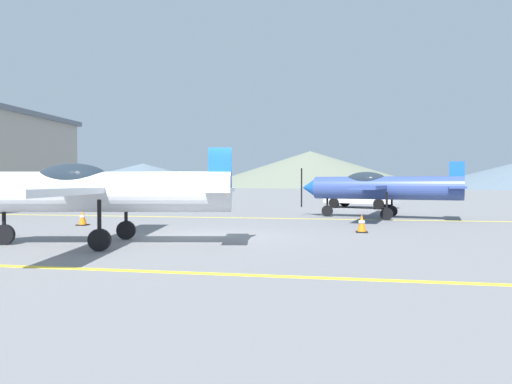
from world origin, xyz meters
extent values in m
plane|color=slate|center=(0.00, 0.00, 0.00)|extent=(400.00, 400.00, 0.00)
cube|color=yellow|center=(0.00, -4.35, 0.01)|extent=(80.00, 0.16, 0.01)
cube|color=yellow|center=(0.00, 7.37, 0.01)|extent=(80.00, 0.16, 0.01)
cylinder|color=silver|center=(-2.22, -1.43, 1.35)|extent=(6.42, 2.13, 1.03)
ellipsoid|color=#1E2833|center=(-3.04, -1.57, 1.66)|extent=(1.98, 1.15, 0.84)
cube|color=silver|center=(-2.58, -1.49, 1.40)|extent=(2.45, 8.26, 0.15)
cube|color=silver|center=(0.63, -0.92, 1.40)|extent=(1.07, 2.50, 0.09)
cube|color=blue|center=(0.63, -0.92, 1.91)|extent=(0.60, 0.21, 1.12)
cylinder|color=black|center=(-4.79, -1.89, 0.73)|extent=(0.09, 0.09, 0.94)
cylinder|color=black|center=(-4.79, -1.89, 0.26)|extent=(0.53, 0.20, 0.52)
cylinder|color=black|center=(-2.21, -0.38, 0.73)|extent=(0.09, 0.09, 0.94)
cylinder|color=black|center=(-2.21, -0.38, 0.26)|extent=(0.53, 0.20, 0.52)
cylinder|color=black|center=(-1.85, -2.40, 0.73)|extent=(0.09, 0.09, 0.94)
cylinder|color=black|center=(-1.85, -2.40, 0.26)|extent=(0.53, 0.20, 0.52)
cylinder|color=#33478C|center=(5.78, 8.27, 1.35)|extent=(6.41, 2.45, 1.03)
cone|color=blue|center=(2.38, 9.07, 1.35)|extent=(0.84, 1.00, 0.87)
cube|color=black|center=(2.01, 9.16, 1.35)|extent=(0.06, 0.12, 1.86)
ellipsoid|color=#1E2833|center=(4.96, 8.46, 1.66)|extent=(2.01, 1.25, 0.84)
cube|color=#33478C|center=(5.42, 8.35, 1.40)|extent=(2.88, 8.22, 0.15)
cube|color=#33478C|center=(8.59, 7.60, 1.40)|extent=(1.19, 2.51, 0.09)
cube|color=blue|center=(8.59, 7.60, 1.91)|extent=(0.60, 0.24, 1.12)
cylinder|color=black|center=(3.24, 8.87, 0.73)|extent=(0.09, 0.09, 0.94)
cylinder|color=black|center=(3.24, 8.87, 0.26)|extent=(0.53, 0.23, 0.52)
cylinder|color=black|center=(6.20, 9.22, 0.73)|extent=(0.09, 0.09, 0.94)
cylinder|color=black|center=(6.20, 9.22, 0.26)|extent=(0.53, 0.23, 0.52)
cylinder|color=black|center=(5.72, 7.23, 0.73)|extent=(0.09, 0.09, 0.94)
cylinder|color=black|center=(5.72, 7.23, 0.26)|extent=(0.53, 0.23, 0.52)
cube|color=white|center=(5.26, 16.19, 0.70)|extent=(4.66, 3.36, 0.75)
cube|color=black|center=(5.40, 16.13, 1.35)|extent=(2.84, 2.41, 0.55)
cylinder|color=black|center=(4.32, 17.57, 0.32)|extent=(0.67, 0.46, 0.64)
cylinder|color=black|center=(3.61, 15.92, 0.32)|extent=(0.67, 0.46, 0.64)
cylinder|color=black|center=(6.92, 16.45, 0.32)|extent=(0.67, 0.46, 0.64)
cylinder|color=black|center=(6.21, 14.80, 0.32)|extent=(0.67, 0.46, 0.64)
cube|color=black|center=(-5.67, 3.03, 0.02)|extent=(0.36, 0.36, 0.04)
cone|color=orange|center=(-5.67, 3.03, 0.32)|extent=(0.29, 0.29, 0.55)
cylinder|color=white|center=(-5.67, 3.03, 0.34)|extent=(0.20, 0.20, 0.08)
cube|color=black|center=(4.38, 2.47, 0.02)|extent=(0.36, 0.36, 0.04)
cone|color=orange|center=(4.38, 2.47, 0.32)|extent=(0.29, 0.29, 0.55)
cylinder|color=white|center=(4.38, 2.47, 0.34)|extent=(0.20, 0.20, 0.08)
cone|color=slate|center=(-73.86, 156.72, 4.83)|extent=(73.99, 73.99, 9.66)
cone|color=slate|center=(-4.22, 148.42, 6.65)|extent=(83.71, 83.71, 13.31)
camera|label=1|loc=(3.41, -11.50, 1.58)|focal=30.12mm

